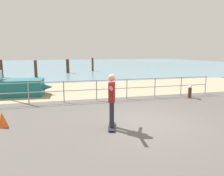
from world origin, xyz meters
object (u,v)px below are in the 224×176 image
Objects in this scene: seagull at (190,86)px; traffic_cone at (2,120)px; skateboard at (112,127)px; skateboarder at (112,97)px; sailboat at (4,87)px; bollard_short at (190,93)px.

traffic_cone is at bearing -165.55° from seagull.
skateboard is 0.95m from skateboarder.
sailboat is 3.04× the size of skateboarder.
sailboat is at bearing 101.55° from traffic_cone.
skateboard is at bearing -176.42° from skateboarder.
sailboat is 9.93m from seagull.
skateboarder is 3.54× the size of seagull.
bollard_short is at bearing 14.54° from traffic_cone.
seagull is at bearing -17.85° from sailboat.
seagull is (5.03, 3.17, 0.57)m from skateboard.
sailboat is 5.32m from traffic_cone.
skateboard is 0.50× the size of skateboarder.
skateboarder is 6.00m from bollard_short.
bollard_short is 0.36m from seagull.
traffic_cone is (-8.39, -2.16, -0.39)m from seagull.
seagull is at bearing -113.39° from bollard_short.
sailboat is at bearing 162.25° from bollard_short.
skateboard is 5.97m from seagull.
bollard_short is (5.03, 3.19, -0.74)m from skateboarder.
skateboard is at bearing -147.72° from seagull.
bollard_short is 8.67m from traffic_cone.
skateboarder is (4.43, -6.22, 0.50)m from sailboat.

